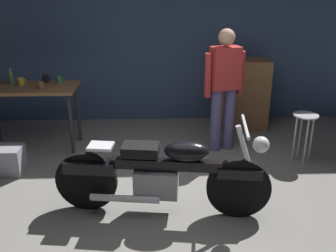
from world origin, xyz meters
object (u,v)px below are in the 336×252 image
mug_yellow_tall (21,81)px  bottle (11,77)px  motorcycle (163,173)px  mug_green_speckled (59,79)px  mug_black_matte (46,79)px  wooden_dresser (241,94)px  storage_bin (5,160)px  mug_brown_stoneware (41,85)px  shop_stool (305,125)px  person_standing (224,85)px

mug_yellow_tall → bottle: size_ratio=0.48×
motorcycle → mug_green_speckled: mug_green_speckled is taller
bottle → mug_black_matte: bearing=10.4°
wooden_dresser → bottle: size_ratio=4.56×
storage_bin → mug_brown_stoneware: 1.07m
mug_green_speckled → mug_yellow_tall: bearing=-172.0°
mug_brown_stoneware → mug_black_matte: bearing=94.0°
motorcycle → shop_stool: 2.19m
storage_bin → mug_brown_stoneware: (0.36, 0.64, 0.78)m
motorcycle → mug_yellow_tall: bearing=144.0°
shop_stool → mug_brown_stoneware: (-3.42, 0.41, 0.45)m
wooden_dresser → mug_brown_stoneware: size_ratio=9.48×
storage_bin → shop_stool: bearing=3.4°
shop_stool → storage_bin: (-3.78, -0.23, -0.33)m
motorcycle → wooden_dresser: (1.29, 2.39, 0.10)m
motorcycle → wooden_dresser: size_ratio=1.98×
shop_stool → wooden_dresser: wooden_dresser is taller
person_standing → storage_bin: bearing=-3.5°
storage_bin → bottle: bearing=96.7°
storage_bin → person_standing: bearing=12.6°
shop_stool → mug_black_matte: mug_black_matte is taller
storage_bin → mug_green_speckled: size_ratio=3.89×
mug_green_speckled → mug_brown_stoneware: bearing=-121.7°
storage_bin → mug_green_speckled: (0.53, 0.92, 0.78)m
mug_brown_stoneware → shop_stool: bearing=-6.9°
person_standing → mug_green_speckled: 2.27m
shop_stool → bottle: (-3.89, 0.66, 0.50)m
wooden_dresser → storage_bin: wooden_dresser is taller
person_standing → mug_yellow_tall: 2.76m
storage_bin → bottle: size_ratio=1.83×
motorcycle → storage_bin: 2.16m
person_standing → storage_bin: 2.95m
motorcycle → mug_yellow_tall: (-1.89, 1.78, 0.50)m
mug_green_speckled → mug_black_matte: size_ratio=0.94×
mug_brown_stoneware → bottle: bearing=151.9°
mug_green_speckled → bottle: (-0.64, -0.03, 0.04)m
mug_black_matte → bottle: 0.45m
shop_stool → storage_bin: bearing=-176.6°
wooden_dresser → mug_brown_stoneware: bearing=-164.0°
shop_stool → mug_brown_stoneware: 3.48m
mug_green_speckled → bottle: 0.64m
wooden_dresser → bottle: 3.40m
motorcycle → shop_stool: size_ratio=3.41×
mug_black_matte → mug_brown_stoneware: mug_black_matte is taller
shop_stool → wooden_dresser: 1.35m
person_standing → storage_bin: person_standing is taller
person_standing → storage_bin: size_ratio=3.80×
person_standing → mug_green_speckled: (-2.25, 0.30, 0.03)m
mug_brown_stoneware → wooden_dresser: bearing=16.0°
wooden_dresser → shop_stool: bearing=-65.5°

